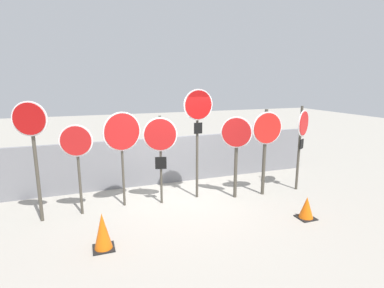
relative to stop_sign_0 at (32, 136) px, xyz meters
The scene contains 12 objects.
ground_plane 3.54m from the stop_sign_0, ahead, with size 40.00×40.00×0.00m, color gray.
fence_back 3.58m from the stop_sign_0, 26.03° to the left, with size 9.27×0.12×1.32m.
stop_sign_0 is the anchor object (origin of this frame).
stop_sign_1 0.86m from the stop_sign_0, ahead, with size 0.67×0.16×1.99m.
stop_sign_2 1.77m from the stop_sign_0, ahead, with size 0.85×0.27×2.20m.
stop_sign_3 2.60m from the stop_sign_0, ahead, with size 0.76×0.22×2.10m.
stop_sign_4 3.53m from the stop_sign_0, ahead, with size 0.73×0.13×2.68m.
stop_sign_5 4.41m from the stop_sign_0, ahead, with size 0.63×0.45×2.04m.
stop_sign_6 5.20m from the stop_sign_0, ahead, with size 0.81×0.15×2.19m.
stop_sign_7 6.27m from the stop_sign_0, ahead, with size 0.59×0.38×2.24m.
traffic_cone_0 2.40m from the stop_sign_0, 52.61° to the right, with size 0.37×0.37×0.66m.
traffic_cone_1 5.78m from the stop_sign_0, 18.18° to the right, with size 0.36×0.36×0.48m.
Camera 1 is at (-2.05, -6.59, 2.87)m, focal length 28.00 mm.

